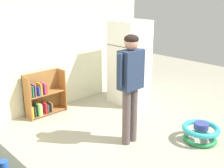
{
  "coord_description": "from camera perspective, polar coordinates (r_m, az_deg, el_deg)",
  "views": [
    {
      "loc": [
        -2.76,
        -2.54,
        2.32
      ],
      "look_at": [
        0.1,
        0.47,
        0.96
      ],
      "focal_mm": 44.91,
      "sensor_mm": 36.0,
      "label": 1
    }
  ],
  "objects": [
    {
      "name": "blue_cup",
      "position": [
        2.59,
        -21.24,
        -15.3
      ],
      "size": [
        0.08,
        0.08,
        0.09
      ],
      "primitive_type": "cylinder",
      "color": "blue",
      "rests_on": "kitchen_counter"
    },
    {
      "name": "refrigerator",
      "position": [
        6.05,
        3.59,
        4.44
      ],
      "size": [
        0.73,
        0.68,
        1.78
      ],
      "color": "white",
      "rests_on": "ground"
    },
    {
      "name": "standing_person",
      "position": [
        4.26,
        3.8,
        0.86
      ],
      "size": [
        0.57,
        0.22,
        1.75
      ],
      "color": "#594C4D",
      "rests_on": "ground"
    },
    {
      "name": "ground_plane",
      "position": [
        4.41,
        3.35,
        -13.62
      ],
      "size": [
        12.0,
        12.0,
        0.0
      ],
      "primitive_type": "plane",
      "color": "#ABA490",
      "rests_on": "ground"
    },
    {
      "name": "bookshelf",
      "position": [
        5.68,
        -13.99,
        -2.59
      ],
      "size": [
        0.8,
        0.28,
        0.85
      ],
      "color": "#A46834",
      "rests_on": "ground"
    },
    {
      "name": "back_wall",
      "position": [
        5.68,
        -13.91,
        7.79
      ],
      "size": [
        5.2,
        0.06,
        2.7
      ],
      "primitive_type": "cube",
      "color": "#E6E6C4",
      "rests_on": "ground"
    },
    {
      "name": "baby_walker",
      "position": [
        4.84,
        17.57,
        -9.31
      ],
      "size": [
        0.6,
        0.6,
        0.32
      ],
      "color": "#26894C",
      "rests_on": "ground"
    }
  ]
}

